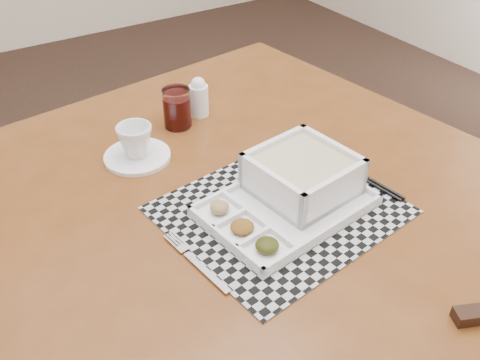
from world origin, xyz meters
The scene contains 11 objects.
floor centered at (0.00, 0.00, 0.00)m, with size 5.00×5.00×0.00m, color black.
dining_table centered at (-0.09, -0.68, 0.75)m, with size 1.25×1.25×0.84m.
placemat centered at (-0.07, -0.80, 0.84)m, with size 0.43×0.37×0.00m, color #A4A5AC.
serving_tray centered at (-0.02, -0.79, 0.87)m, with size 0.35×0.26×0.09m.
fork centered at (-0.28, -0.84, 0.84)m, with size 0.04×0.19×0.00m.
spoon centered at (0.13, -0.72, 0.84)m, with size 0.04×0.18×0.01m.
chopsticks centered at (0.14, -0.79, 0.84)m, with size 0.05×0.24×0.01m.
saucer centered at (-0.23, -0.48, 0.84)m, with size 0.15×0.15×0.01m, color white.
cup centered at (-0.23, -0.48, 0.88)m, with size 0.08×0.08×0.07m, color white.
juice_glass centered at (-0.09, -0.40, 0.88)m, with size 0.07×0.07×0.10m.
creamer_bottle centered at (-0.02, -0.38, 0.89)m, with size 0.05×0.05×0.10m.
Camera 1 is at (-0.58, -1.45, 1.51)m, focal length 40.00 mm.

